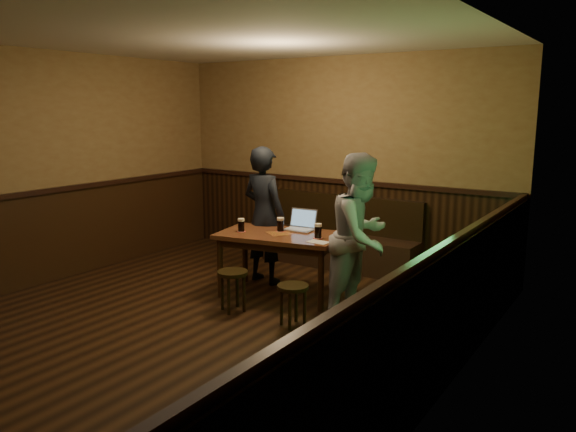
# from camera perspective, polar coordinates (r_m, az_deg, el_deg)

# --- Properties ---
(room) EXTENTS (5.04, 6.04, 2.84)m
(room) POSITION_cam_1_polar(r_m,az_deg,el_deg) (5.53, -8.86, 1.22)
(room) COLOR black
(room) RESTS_ON ground
(bench) EXTENTS (2.20, 0.50, 0.95)m
(bench) POSITION_cam_1_polar(r_m,az_deg,el_deg) (7.63, 5.35, -2.81)
(bench) COLOR black
(bench) RESTS_ON ground
(pub_table) EXTENTS (1.48, 1.02, 0.73)m
(pub_table) POSITION_cam_1_polar(r_m,az_deg,el_deg) (6.34, -0.84, -2.62)
(pub_table) COLOR #4E2916
(pub_table) RESTS_ON ground
(stool_left) EXTENTS (0.40, 0.40, 0.44)m
(stool_left) POSITION_cam_1_polar(r_m,az_deg,el_deg) (5.96, -5.64, -6.40)
(stool_left) COLOR black
(stool_left) RESTS_ON ground
(stool_right) EXTENTS (0.39, 0.39, 0.42)m
(stool_right) POSITION_cam_1_polar(r_m,az_deg,el_deg) (5.54, 0.50, -7.86)
(stool_right) COLOR black
(stool_right) RESTS_ON ground
(pint_left) EXTENTS (0.10, 0.10, 0.16)m
(pint_left) POSITION_cam_1_polar(r_m,az_deg,el_deg) (6.41, -4.77, -0.92)
(pint_left) COLOR red
(pint_left) RESTS_ON pub_table
(pint_mid) EXTENTS (0.11, 0.11, 0.16)m
(pint_mid) POSITION_cam_1_polar(r_m,az_deg,el_deg) (6.40, -0.77, -0.87)
(pint_mid) COLOR red
(pint_mid) RESTS_ON pub_table
(pint_right) EXTENTS (0.11, 0.11, 0.16)m
(pint_right) POSITION_cam_1_polar(r_m,az_deg,el_deg) (6.08, 3.07, -1.52)
(pint_right) COLOR red
(pint_right) RESTS_ON pub_table
(laptop) EXTENTS (0.35, 0.29, 0.24)m
(laptop) POSITION_cam_1_polar(r_m,az_deg,el_deg) (6.50, 1.33, -0.87)
(laptop) COLOR silver
(laptop) RESTS_ON pub_table
(menu) EXTENTS (0.23, 0.16, 0.00)m
(menu) POSITION_cam_1_polar(r_m,az_deg,el_deg) (5.92, 3.11, -2.65)
(menu) COLOR silver
(menu) RESTS_ON pub_table
(person_suit) EXTENTS (0.65, 0.46, 1.67)m
(person_suit) POSITION_cam_1_polar(r_m,az_deg,el_deg) (6.82, -2.44, 0.09)
(person_suit) COLOR black
(person_suit) RESTS_ON ground
(person_grey) EXTENTS (0.70, 0.87, 1.69)m
(person_grey) POSITION_cam_1_polar(r_m,az_deg,el_deg) (5.70, 7.42, -2.09)
(person_grey) COLOR #96969B
(person_grey) RESTS_ON ground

